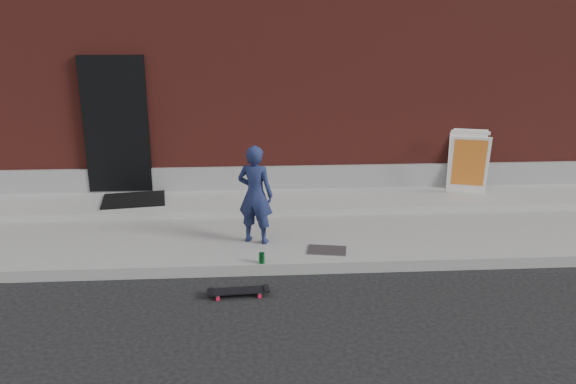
{
  "coord_description": "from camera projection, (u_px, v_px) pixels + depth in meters",
  "views": [
    {
      "loc": [
        -0.36,
        -6.38,
        3.02
      ],
      "look_at": [
        0.1,
        0.8,
        0.84
      ],
      "focal_mm": 35.0,
      "sensor_mm": 36.0,
      "label": 1
    }
  ],
  "objects": [
    {
      "name": "doormat",
      "position": [
        134.0,
        200.0,
        9.09
      ],
      "size": [
        1.09,
        0.93,
        0.03
      ],
      "primitive_type": "cube",
      "rotation": [
        0.0,
        0.0,
        0.15
      ],
      "color": "black",
      "rests_on": "apron"
    },
    {
      "name": "apron",
      "position": [
        276.0,
        201.0,
        9.22
      ],
      "size": [
        20.0,
        1.2,
        0.1
      ],
      "primitive_type": "cube",
      "color": "gray",
      "rests_on": "sidewalk"
    },
    {
      "name": "child",
      "position": [
        255.0,
        195.0,
        7.47
      ],
      "size": [
        0.57,
        0.48,
        1.34
      ],
      "primitive_type": "imported",
      "rotation": [
        0.0,
        0.0,
        2.76
      ],
      "color": "#192148",
      "rests_on": "sidewalk"
    },
    {
      "name": "soda_can",
      "position": [
        262.0,
        258.0,
        6.95
      ],
      "size": [
        0.09,
        0.09,
        0.14
      ],
      "primitive_type": "cylinder",
      "rotation": [
        0.0,
        0.0,
        0.22
      ],
      "color": "#197E35",
      "rests_on": "sidewalk"
    },
    {
      "name": "utility_plate",
      "position": [
        327.0,
        250.0,
        7.35
      ],
      "size": [
        0.55,
        0.41,
        0.02
      ],
      "primitive_type": "cube",
      "rotation": [
        0.0,
        0.0,
        -0.18
      ],
      "color": "#4D4D52",
      "rests_on": "sidewalk"
    },
    {
      "name": "building",
      "position": [
        266.0,
        46.0,
        12.94
      ],
      "size": [
        20.0,
        8.1,
        5.0
      ],
      "color": "#5D1F19",
      "rests_on": "ground"
    },
    {
      "name": "pizza_sign",
      "position": [
        468.0,
        162.0,
        9.42
      ],
      "size": [
        0.82,
        0.9,
        1.05
      ],
      "color": "white",
      "rests_on": "apron"
    },
    {
      "name": "skateboard",
      "position": [
        238.0,
        291.0,
        6.43
      ],
      "size": [
        0.7,
        0.22,
        0.08
      ],
      "color": "red",
      "rests_on": "ground"
    },
    {
      "name": "sidewalk",
      "position": [
        278.0,
        228.0,
        8.4
      ],
      "size": [
        20.0,
        3.0,
        0.15
      ],
      "primitive_type": "cube",
      "color": "gray",
      "rests_on": "ground"
    },
    {
      "name": "ground",
      "position": [
        284.0,
        275.0,
        6.98
      ],
      "size": [
        80.0,
        80.0,
        0.0
      ],
      "primitive_type": "plane",
      "color": "black",
      "rests_on": "ground"
    }
  ]
}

